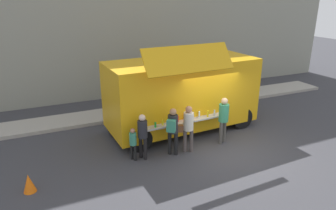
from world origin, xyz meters
name	(u,v)px	position (x,y,z in m)	size (l,w,h in m)	color
ground_plane	(226,149)	(0.00, 0.00, 0.00)	(60.00, 60.00, 0.00)	#38383D
curb_strip	(75,120)	(-4.65, 4.95, 0.07)	(28.00, 1.60, 0.15)	#9E998E
building_behind	(76,15)	(-3.65, 8.85, 4.34)	(32.00, 2.40, 8.68)	gray
food_truck_main	(182,93)	(-0.65, 2.33, 1.60)	(6.11, 3.31, 3.71)	#E7A313
traffic_cone_orange	(29,183)	(-6.59, 0.13, 0.28)	(0.36, 0.36, 0.55)	orange
trash_bin	(222,93)	(2.86, 4.65, 0.48)	(0.60, 0.60, 0.95)	#2E5D3B
customer_front_ordering	(188,125)	(-1.36, 0.45, 1.03)	(0.56, 0.39, 1.73)	#4F4541
customer_mid_with_backpack	(173,127)	(-1.95, 0.44, 1.06)	(0.51, 0.55, 1.72)	black
customer_rear_waiting	(143,133)	(-2.98, 0.63, 0.97)	(0.33, 0.33, 1.62)	black
customer_extra_browsing	(224,116)	(0.18, 0.54, 1.07)	(0.37, 0.37, 1.80)	#484540
child_near_queue	(133,141)	(-3.31, 0.66, 0.70)	(0.24, 0.24, 1.17)	black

